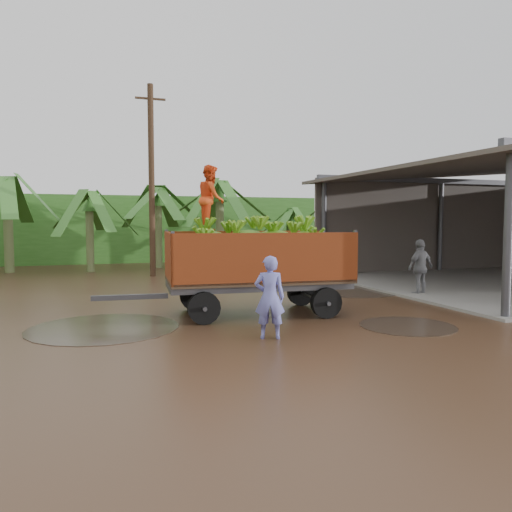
{
  "coord_description": "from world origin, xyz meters",
  "views": [
    {
      "loc": [
        -3.74,
        -12.63,
        2.28
      ],
      "look_at": [
        0.24,
        -0.72,
        1.38
      ],
      "focal_mm": 35.0,
      "sensor_mm": 36.0,
      "label": 1
    }
  ],
  "objects_px": {
    "man_grey": "(420,268)",
    "banana_trailer": "(256,260)",
    "man_blue": "(270,297)",
    "utility_pole": "(152,180)"
  },
  "relations": [
    {
      "from": "man_grey",
      "to": "banana_trailer",
      "type": "bearing_deg",
      "value": -0.64
    },
    {
      "from": "man_blue",
      "to": "utility_pole",
      "type": "height_order",
      "value": "utility_pole"
    },
    {
      "from": "banana_trailer",
      "to": "utility_pole",
      "type": "xyz_separation_m",
      "value": [
        -1.38,
        9.16,
        2.59
      ]
    },
    {
      "from": "man_grey",
      "to": "utility_pole",
      "type": "xyz_separation_m",
      "value": [
        -7.05,
        7.92,
        3.05
      ]
    },
    {
      "from": "man_grey",
      "to": "utility_pole",
      "type": "height_order",
      "value": "utility_pole"
    },
    {
      "from": "man_blue",
      "to": "utility_pole",
      "type": "bearing_deg",
      "value": -67.64
    },
    {
      "from": "man_blue",
      "to": "man_grey",
      "type": "height_order",
      "value": "man_grey"
    },
    {
      "from": "man_blue",
      "to": "utility_pole",
      "type": "relative_size",
      "value": 0.21
    },
    {
      "from": "banana_trailer",
      "to": "utility_pole",
      "type": "distance_m",
      "value": 9.62
    },
    {
      "from": "banana_trailer",
      "to": "utility_pole",
      "type": "relative_size",
      "value": 0.79
    }
  ]
}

